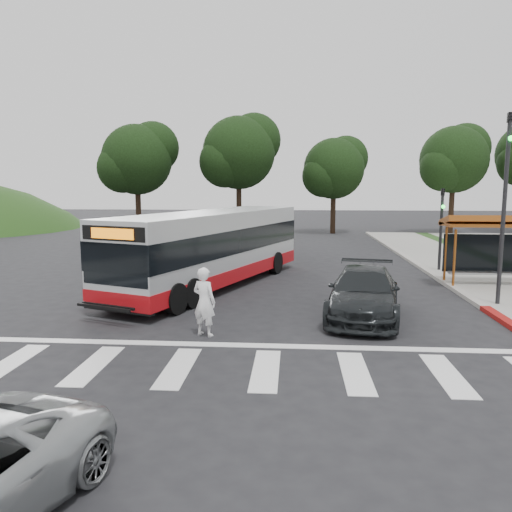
# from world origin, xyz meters

# --- Properties ---
(ground) EXTENTS (140.00, 140.00, 0.00)m
(ground) POSITION_xyz_m (0.00, 0.00, 0.00)
(ground) COLOR black
(ground) RESTS_ON ground
(sidewalk_east) EXTENTS (4.00, 40.00, 0.12)m
(sidewalk_east) POSITION_xyz_m (11.00, 8.00, 0.06)
(sidewalk_east) COLOR gray
(sidewalk_east) RESTS_ON ground
(curb_east) EXTENTS (0.30, 40.00, 0.15)m
(curb_east) POSITION_xyz_m (9.00, 8.00, 0.07)
(curb_east) COLOR #9E9991
(curb_east) RESTS_ON ground
(crosswalk_ladder) EXTENTS (18.00, 2.60, 0.01)m
(crosswalk_ladder) POSITION_xyz_m (0.00, -5.00, 0.01)
(crosswalk_ladder) COLOR silver
(crosswalk_ladder) RESTS_ON ground
(bus_shelter) EXTENTS (4.20, 1.60, 2.86)m
(bus_shelter) POSITION_xyz_m (10.80, 5.10, 2.35)
(bus_shelter) COLOR brown
(bus_shelter) RESTS_ON sidewalk_east
(traffic_signal_ne_tall) EXTENTS (0.18, 0.37, 6.50)m
(traffic_signal_ne_tall) POSITION_xyz_m (9.60, 1.49, 3.88)
(traffic_signal_ne_tall) COLOR black
(traffic_signal_ne_tall) RESTS_ON ground
(traffic_signal_ne_short) EXTENTS (0.18, 0.37, 4.00)m
(traffic_signal_ne_short) POSITION_xyz_m (9.60, 8.49, 2.48)
(traffic_signal_ne_short) COLOR black
(traffic_signal_ne_short) RESTS_ON ground
(tree_ne_a) EXTENTS (6.16, 5.74, 9.30)m
(tree_ne_a) POSITION_xyz_m (16.08, 28.06, 6.39)
(tree_ne_a) COLOR black
(tree_ne_a) RESTS_ON parking_lot
(tree_north_a) EXTENTS (6.60, 6.15, 10.17)m
(tree_north_a) POSITION_xyz_m (-1.92, 26.07, 6.92)
(tree_north_a) COLOR black
(tree_north_a) RESTS_ON ground
(tree_north_b) EXTENTS (5.72, 5.33, 8.43)m
(tree_north_b) POSITION_xyz_m (6.07, 28.06, 5.66)
(tree_north_b) COLOR black
(tree_north_b) RESTS_ON ground
(tree_north_c) EXTENTS (6.16, 5.74, 9.30)m
(tree_north_c) POSITION_xyz_m (-9.92, 24.06, 6.29)
(tree_north_c) COLOR black
(tree_north_c) RESTS_ON ground
(transit_bus) EXTENTS (6.63, 12.06, 3.08)m
(transit_bus) POSITION_xyz_m (-0.71, 4.35, 1.54)
(transit_bus) COLOR #BCBEC1
(transit_bus) RESTS_ON ground
(pedestrian) EXTENTS (0.83, 0.72, 1.92)m
(pedestrian) POSITION_xyz_m (0.16, -2.50, 0.96)
(pedestrian) COLOR white
(pedestrian) RESTS_ON ground
(dark_sedan) EXTENTS (3.04, 5.59, 1.54)m
(dark_sedan) POSITION_xyz_m (4.84, -0.08, 0.77)
(dark_sedan) COLOR black
(dark_sedan) RESTS_ON ground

